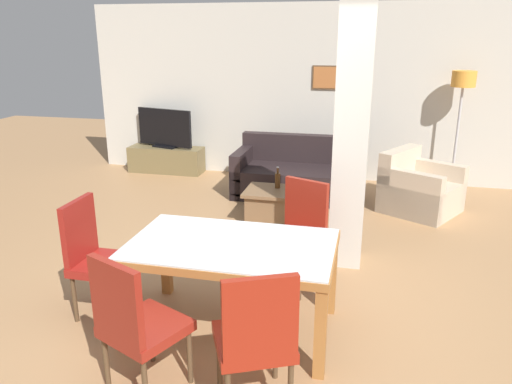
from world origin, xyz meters
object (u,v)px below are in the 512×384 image
(dining_chair_far_right, at_px, (299,230))
(sofa, at_px, (296,176))
(coffee_table, at_px, (272,205))
(bottle, at_px, (278,180))
(tv_screen, at_px, (165,129))
(armchair, at_px, (418,191))
(dining_chair_head_left, at_px, (95,253))
(dining_table, at_px, (232,261))
(dining_chair_near_right, at_px, (256,335))
(dining_chair_near_left, at_px, (135,321))
(floor_lamp, at_px, (462,91))
(tv_stand, at_px, (166,160))

(dining_chair_far_right, height_order, sofa, dining_chair_far_right)
(coffee_table, bearing_deg, bottle, 66.02)
(bottle, bearing_deg, tv_screen, 141.48)
(armchair, bearing_deg, tv_screen, -75.00)
(dining_chair_head_left, distance_m, armchair, 4.27)
(dining_table, relative_size, coffee_table, 2.35)
(dining_chair_near_right, bearing_deg, bottle, 73.79)
(dining_chair_near_left, xyz_separation_m, bottle, (0.27, 3.36, -0.02))
(armchair, bearing_deg, bottle, -37.68)
(sofa, relative_size, armchair, 1.50)
(dining_table, height_order, armchair, armchair)
(dining_table, distance_m, dining_chair_near_left, 0.94)
(bottle, bearing_deg, dining_chair_far_right, -72.72)
(dining_chair_head_left, distance_m, dining_chair_far_right, 1.78)
(dining_chair_far_right, bearing_deg, dining_table, 90.00)
(armchair, relative_size, floor_lamp, 0.66)
(dining_chair_near_right, bearing_deg, floor_lamp, 45.68)
(dining_chair_near_left, height_order, dining_chair_head_left, same)
(dining_chair_head_left, xyz_separation_m, tv_stand, (-1.21, 4.30, -0.32))
(tv_stand, bearing_deg, sofa, -17.68)
(dining_chair_near_right, relative_size, floor_lamp, 0.56)
(dining_chair_near_left, distance_m, armchair, 4.55)
(armchair, bearing_deg, coffee_table, -35.46)
(bottle, bearing_deg, dining_chair_near_right, -81.40)
(dining_table, distance_m, bottle, 2.51)
(sofa, distance_m, floor_lamp, 2.60)
(dining_chair_head_left, distance_m, floor_lamp, 5.45)
(bottle, height_order, tv_stand, bottle)
(dining_chair_near_right, distance_m, dining_chair_near_left, 0.77)
(dining_table, relative_size, sofa, 0.91)
(dining_chair_head_left, distance_m, tv_stand, 4.48)
(floor_lamp, bearing_deg, coffee_table, -142.29)
(bottle, bearing_deg, sofa, 85.77)
(dining_table, distance_m, coffee_table, 2.44)
(dining_chair_near_left, distance_m, coffee_table, 3.28)
(dining_chair_head_left, xyz_separation_m, floor_lamp, (3.33, 4.21, 0.94))
(dining_table, bearing_deg, dining_chair_near_right, -65.18)
(floor_lamp, bearing_deg, sofa, -163.47)
(dining_table, height_order, dining_chair_far_right, dining_chair_far_right)
(coffee_table, bearing_deg, sofa, 83.93)
(dining_table, xyz_separation_m, dining_chair_far_right, (0.38, 0.89, -0.05))
(dining_chair_far_right, relative_size, tv_stand, 0.78)
(dining_chair_far_right, xyz_separation_m, armchair, (1.24, 2.33, -0.25))
(dining_chair_near_left, bearing_deg, armchair, 88.00)
(dining_chair_head_left, relative_size, tv_stand, 0.78)
(dining_chair_near_right, bearing_deg, dining_chair_far_right, 65.24)
(dining_chair_head_left, bearing_deg, dining_chair_near_left, 42.17)
(dining_table, bearing_deg, tv_screen, 118.88)
(dining_chair_near_right, distance_m, floor_lamp, 5.44)
(dining_chair_near_right, distance_m, sofa, 4.42)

